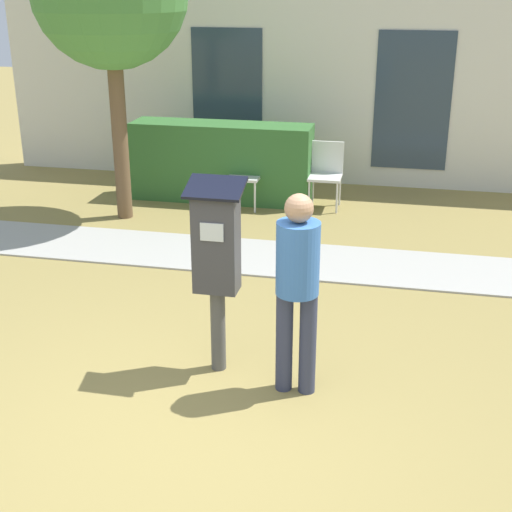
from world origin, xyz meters
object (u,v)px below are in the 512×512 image
(outdoor_chair_middle, at_px, (326,169))
(parking_meter, at_px, (217,252))
(person_standing, at_px, (297,280))
(outdoor_chair_left, at_px, (246,169))

(outdoor_chair_middle, bearing_deg, parking_meter, -96.67)
(person_standing, bearing_deg, outdoor_chair_left, 70.42)
(person_standing, height_order, outdoor_chair_left, person_standing)
(parking_meter, xyz_separation_m, outdoor_chair_middle, (0.30, 4.62, -0.49))
(outdoor_chair_middle, bearing_deg, outdoor_chair_left, -171.89)
(outdoor_chair_left, xyz_separation_m, outdoor_chair_middle, (1.09, 0.21, 0.00))
(parking_meter, height_order, outdoor_chair_middle, parking_meter)
(parking_meter, distance_m, person_standing, 0.69)
(parking_meter, distance_m, outdoor_chair_left, 4.51)
(outdoor_chair_left, bearing_deg, parking_meter, -67.22)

